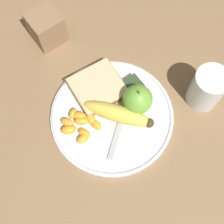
% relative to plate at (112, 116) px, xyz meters
% --- Properties ---
extents(ground_plane, '(3.00, 3.00, 0.00)m').
position_rel_plate_xyz_m(ground_plane, '(0.00, 0.00, -0.01)').
color(ground_plane, olive).
extents(plate, '(0.29, 0.29, 0.01)m').
position_rel_plate_xyz_m(plate, '(0.00, 0.00, 0.00)').
color(plate, silver).
rests_on(plate, ground_plane).
extents(juice_glass, '(0.08, 0.08, 0.10)m').
position_rel_plate_xyz_m(juice_glass, '(-0.20, 0.09, 0.04)').
color(juice_glass, silver).
rests_on(juice_glass, ground_plane).
extents(apple, '(0.07, 0.07, 0.08)m').
position_rel_plate_xyz_m(apple, '(-0.06, 0.01, 0.04)').
color(apple, '#72B23D').
rests_on(apple, plate).
extents(banana, '(0.13, 0.15, 0.04)m').
position_rel_plate_xyz_m(banana, '(-0.01, 0.01, 0.02)').
color(banana, '#E0CC4C').
rests_on(banana, plate).
extents(bread_slice, '(0.13, 0.12, 0.02)m').
position_rel_plate_xyz_m(bread_slice, '(-0.01, -0.07, 0.02)').
color(bread_slice, '#AB8751').
rests_on(bread_slice, plate).
extents(fork, '(0.15, 0.12, 0.00)m').
position_rel_plate_xyz_m(fork, '(-0.01, 0.02, 0.01)').
color(fork, '#B2B2B7').
rests_on(fork, plate).
extents(jam_packet, '(0.05, 0.04, 0.02)m').
position_rel_plate_xyz_m(jam_packet, '(-0.08, -0.03, 0.01)').
color(jam_packet, silver).
rests_on(jam_packet, plate).
extents(orange_segment_0, '(0.03, 0.03, 0.02)m').
position_rel_plate_xyz_m(orange_segment_0, '(0.08, 0.00, 0.01)').
color(orange_segment_0, '#F9A32D').
rests_on(orange_segment_0, plate).
extents(orange_segment_1, '(0.04, 0.03, 0.02)m').
position_rel_plate_xyz_m(orange_segment_1, '(0.10, -0.03, 0.01)').
color(orange_segment_1, '#F9A32D').
rests_on(orange_segment_1, plate).
extents(orange_segment_2, '(0.04, 0.04, 0.02)m').
position_rel_plate_xyz_m(orange_segment_2, '(0.06, -0.04, 0.01)').
color(orange_segment_2, '#F9A32D').
rests_on(orange_segment_2, plate).
extents(orange_segment_3, '(0.03, 0.02, 0.02)m').
position_rel_plate_xyz_m(orange_segment_3, '(0.09, 0.01, 0.01)').
color(orange_segment_3, '#F9A32D').
rests_on(orange_segment_3, plate).
extents(orange_segment_4, '(0.03, 0.04, 0.02)m').
position_rel_plate_xyz_m(orange_segment_4, '(0.09, -0.04, 0.01)').
color(orange_segment_4, '#F9A32D').
rests_on(orange_segment_4, plate).
extents(orange_segment_5, '(0.03, 0.03, 0.02)m').
position_rel_plate_xyz_m(orange_segment_5, '(0.07, -0.05, 0.01)').
color(orange_segment_5, '#F9A32D').
rests_on(orange_segment_5, plate).
extents(orange_segment_6, '(0.04, 0.03, 0.02)m').
position_rel_plate_xyz_m(orange_segment_6, '(0.07, -0.03, 0.01)').
color(orange_segment_6, '#F9A32D').
rests_on(orange_segment_6, plate).
extents(orange_segment_7, '(0.02, 0.03, 0.02)m').
position_rel_plate_xyz_m(orange_segment_7, '(0.05, -0.02, 0.01)').
color(orange_segment_7, '#F9A32D').
rests_on(orange_segment_7, plate).
extents(orange_segment_8, '(0.02, 0.03, 0.02)m').
position_rel_plate_xyz_m(orange_segment_8, '(0.04, 0.00, 0.01)').
color(orange_segment_8, '#F9A32D').
rests_on(orange_segment_8, plate).
extents(condiment_caddy, '(0.07, 0.07, 0.09)m').
position_rel_plate_xyz_m(condiment_caddy, '(-0.00, -0.27, 0.03)').
color(condiment_caddy, '#93704C').
rests_on(condiment_caddy, ground_plane).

